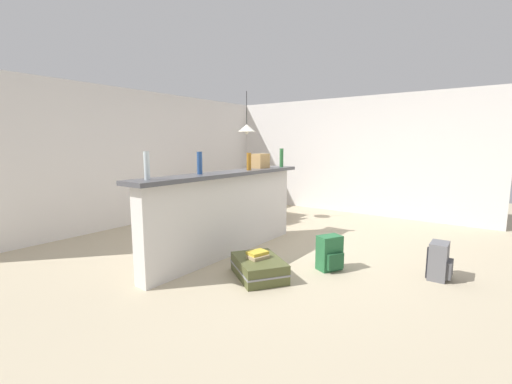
# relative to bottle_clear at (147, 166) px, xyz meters

# --- Properties ---
(ground_plane) EXTENTS (13.00, 13.00, 0.05)m
(ground_plane) POSITION_rel_bottle_clear_xyz_m (2.03, -0.41, -1.31)
(ground_plane) COLOR #BCAD8E
(wall_back) EXTENTS (6.60, 0.10, 2.50)m
(wall_back) POSITION_rel_bottle_clear_xyz_m (2.03, 2.64, -0.04)
(wall_back) COLOR silver
(wall_back) RESTS_ON ground_plane
(wall_right) EXTENTS (0.10, 6.00, 2.50)m
(wall_right) POSITION_rel_bottle_clear_xyz_m (5.08, -0.11, -0.04)
(wall_right) COLOR silver
(wall_right) RESTS_ON ground_plane
(partition_half_wall) EXTENTS (2.80, 0.20, 1.09)m
(partition_half_wall) POSITION_rel_bottle_clear_xyz_m (1.25, -0.00, -0.74)
(partition_half_wall) COLOR silver
(partition_half_wall) RESTS_ON ground_plane
(bar_countertop) EXTENTS (2.96, 0.40, 0.05)m
(bar_countertop) POSITION_rel_bottle_clear_xyz_m (1.25, -0.00, -0.17)
(bar_countertop) COLOR #4C4C51
(bar_countertop) RESTS_ON partition_half_wall
(bottle_clear) EXTENTS (0.06, 0.06, 0.30)m
(bottle_clear) POSITION_rel_bottle_clear_xyz_m (0.00, 0.00, 0.00)
(bottle_clear) COLOR silver
(bottle_clear) RESTS_ON bar_countertop
(bottle_blue) EXTENTS (0.06, 0.06, 0.28)m
(bottle_blue) POSITION_rel_bottle_clear_xyz_m (0.80, 0.05, -0.01)
(bottle_blue) COLOR #284C89
(bottle_blue) RESTS_ON bar_countertop
(bottle_amber) EXTENTS (0.07, 0.07, 0.25)m
(bottle_amber) POSITION_rel_bottle_clear_xyz_m (1.67, -0.06, -0.03)
(bottle_amber) COLOR #9E661E
(bottle_amber) RESTS_ON bar_countertop
(bottle_green) EXTENTS (0.06, 0.06, 0.30)m
(bottle_green) POSITION_rel_bottle_clear_xyz_m (2.52, -0.07, -0.00)
(bottle_green) COLOR #2D6B38
(bottle_green) RESTS_ON bar_countertop
(grocery_bag) EXTENTS (0.26, 0.18, 0.22)m
(grocery_bag) POSITION_rel_bottle_clear_xyz_m (2.11, 0.05, -0.04)
(grocery_bag) COLOR tan
(grocery_bag) RESTS_ON bar_countertop
(dining_table) EXTENTS (1.10, 0.80, 0.74)m
(dining_table) POSITION_rel_bottle_clear_xyz_m (3.17, 1.16, -0.64)
(dining_table) COLOR #4C331E
(dining_table) RESTS_ON ground_plane
(dining_chair_near_partition) EXTENTS (0.45, 0.45, 0.93)m
(dining_chair_near_partition) POSITION_rel_bottle_clear_xyz_m (3.10, 0.67, -0.77)
(dining_chair_near_partition) COLOR #4C331E
(dining_chair_near_partition) RESTS_ON ground_plane
(dining_chair_far_side) EXTENTS (0.48, 0.48, 0.93)m
(dining_chair_far_side) POSITION_rel_bottle_clear_xyz_m (3.26, 1.67, -0.77)
(dining_chair_far_side) COLOR #4C331E
(dining_chair_far_side) RESTS_ON ground_plane
(pendant_lamp) EXTENTS (0.34, 0.34, 0.81)m
(pendant_lamp) POSITION_rel_bottle_clear_xyz_m (3.07, 1.07, 0.52)
(pendant_lamp) COLOR black
(suitcase_flat_olive) EXTENTS (0.80, 0.87, 0.22)m
(suitcase_flat_olive) POSITION_rel_bottle_clear_xyz_m (0.85, -0.82, -1.18)
(suitcase_flat_olive) COLOR #51562D
(suitcase_flat_olive) RESTS_ON ground_plane
(backpack_grey) EXTENTS (0.28, 0.26, 0.42)m
(backpack_grey) POSITION_rel_bottle_clear_xyz_m (2.01, -2.50, -1.09)
(backpack_grey) COLOR slate
(backpack_grey) RESTS_ON ground_plane
(backpack_green) EXTENTS (0.33, 0.32, 0.42)m
(backpack_green) POSITION_rel_bottle_clear_xyz_m (1.54, -1.38, -1.09)
(backpack_green) COLOR #286B3D
(backpack_green) RESTS_ON ground_plane
(book_stack) EXTENTS (0.28, 0.24, 0.07)m
(book_stack) POSITION_rel_bottle_clear_xyz_m (0.86, -0.80, -1.03)
(book_stack) COLOR tan
(book_stack) RESTS_ON suitcase_flat_olive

